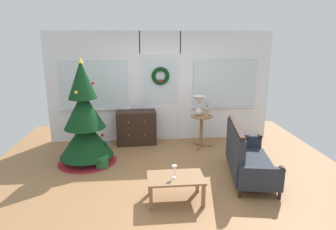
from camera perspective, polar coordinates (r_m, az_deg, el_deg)
The scene contains 11 objects.
ground_plane at distance 5.27m, azimuth -0.04°, elevation -12.13°, with size 6.76×6.76×0.00m, color #996B42.
back_wall_with_door at distance 6.86m, azimuth -1.51°, elevation 5.53°, with size 5.20×0.19×2.55m.
christmas_tree at distance 5.85m, azimuth -15.94°, elevation -1.77°, with size 1.15×1.15×2.07m.
dresser_cabinet at distance 6.78m, azimuth -6.23°, elevation -2.44°, with size 0.92×0.48×0.78m.
settee_sofa at distance 5.33m, azimuth 14.87°, elevation -7.90°, with size 0.94×1.66×0.96m.
side_table at distance 6.55m, azimuth 6.55°, elevation -1.94°, with size 0.50×0.48×0.72m.
table_lamp at distance 6.45m, azimuth 6.09°, elevation 2.38°, with size 0.28×0.28×0.44m.
flower_vase at distance 6.43m, azimuth 7.61°, elevation 0.74°, with size 0.11×0.10×0.35m.
coffee_table at distance 4.46m, azimuth 1.49°, elevation -12.64°, with size 0.85×0.53×0.39m.
wine_glass at distance 4.34m, azimuth 1.28°, elevation -10.46°, with size 0.08×0.08×0.20m.
gift_box at distance 5.75m, azimuth -12.70°, elevation -8.94°, with size 0.22×0.20×0.22m, color #266633.
Camera 1 is at (-0.39, -4.68, 2.38)m, focal length 31.16 mm.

